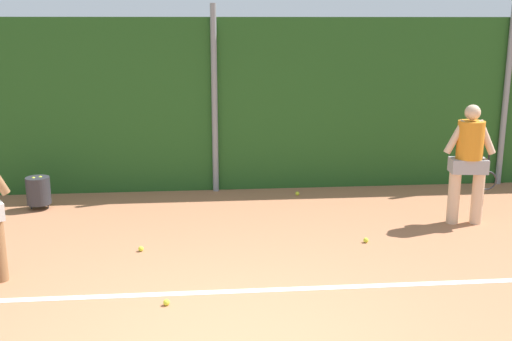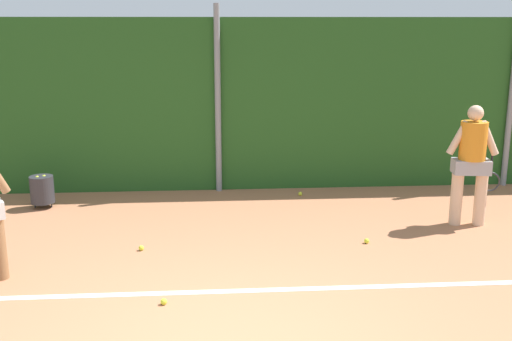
# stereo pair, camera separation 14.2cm
# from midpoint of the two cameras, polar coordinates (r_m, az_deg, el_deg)

# --- Properties ---
(ground_plane) EXTENTS (26.67, 26.67, 0.00)m
(ground_plane) POSITION_cam_midpoint_polar(r_m,az_deg,el_deg) (7.01, -2.41, -9.94)
(ground_plane) COLOR #B2704C
(hedge_fence_backdrop) EXTENTS (17.34, 0.25, 2.88)m
(hedge_fence_backdrop) POSITION_cam_midpoint_polar(r_m,az_deg,el_deg) (10.34, -3.18, 6.09)
(hedge_fence_backdrop) COLOR #23511E
(hedge_fence_backdrop) RESTS_ON ground_plane
(fence_post_center) EXTENTS (0.10, 0.10, 3.09)m
(fence_post_center) POSITION_cam_midpoint_polar(r_m,az_deg,el_deg) (10.16, -3.17, 6.56)
(fence_post_center) COLOR gray
(fence_post_center) RESTS_ON ground_plane
(fence_post_right) EXTENTS (0.10, 0.10, 3.09)m
(fence_post_right) POSITION_cam_midpoint_polar(r_m,az_deg,el_deg) (11.40, 23.02, 6.28)
(fence_post_right) COLOR gray
(fence_post_right) RESTS_ON ground_plane
(court_baseline_paint) EXTENTS (12.67, 0.10, 0.01)m
(court_baseline_paint) POSITION_cam_midpoint_polar(r_m,az_deg,el_deg) (6.68, -2.31, -11.17)
(court_baseline_paint) COLOR white
(court_baseline_paint) RESTS_ON ground_plane
(player_midcourt) EXTENTS (0.79, 0.36, 1.70)m
(player_midcourt) POSITION_cam_midpoint_polar(r_m,az_deg,el_deg) (9.03, 19.88, 1.02)
(player_midcourt) COLOR beige
(player_midcourt) RESTS_ON ground_plane
(ball_hopper) EXTENTS (0.36, 0.36, 0.51)m
(ball_hopper) POSITION_cam_midpoint_polar(r_m,az_deg,el_deg) (9.96, -18.91, -1.67)
(ball_hopper) COLOR #2D2D33
(ball_hopper) RESTS_ON ground_plane
(tennis_ball_0) EXTENTS (0.07, 0.07, 0.07)m
(tennis_ball_0) POSITION_cam_midpoint_polar(r_m,az_deg,el_deg) (6.44, -7.94, -11.99)
(tennis_ball_0) COLOR #CCDB33
(tennis_ball_0) RESTS_ON ground_plane
(tennis_ball_2) EXTENTS (0.07, 0.07, 0.07)m
(tennis_ball_2) POSITION_cam_midpoint_polar(r_m,az_deg,el_deg) (10.16, 4.54, -2.17)
(tennis_ball_2) COLOR #CCDB33
(tennis_ball_2) RESTS_ON ground_plane
(tennis_ball_3) EXTENTS (0.07, 0.07, 0.07)m
(tennis_ball_3) POSITION_cam_midpoint_polar(r_m,az_deg,el_deg) (8.15, 10.75, -6.46)
(tennis_ball_3) COLOR #CCDB33
(tennis_ball_3) RESTS_ON ground_plane
(tennis_ball_4) EXTENTS (0.07, 0.07, 0.07)m
(tennis_ball_4) POSITION_cam_midpoint_polar(r_m,az_deg,el_deg) (7.89, -10.12, -7.11)
(tennis_ball_4) COLOR #CCDB33
(tennis_ball_4) RESTS_ON ground_plane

